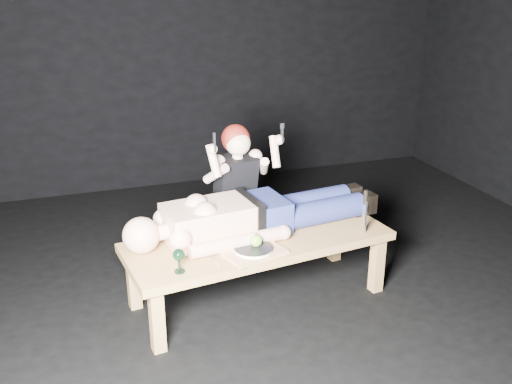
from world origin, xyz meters
TOP-DOWN VIEW (x-y plane):
  - ground at (0.00, 0.00)m, footprint 5.00×5.00m
  - back_wall at (0.00, 2.50)m, footprint 5.00×0.00m
  - table at (-0.28, 0.08)m, footprint 1.78×0.85m
  - lying_man at (-0.24, 0.21)m, footprint 1.96×0.81m
  - kneeling_woman at (-0.30, 0.62)m, footprint 0.68×0.75m
  - serving_tray at (-0.38, -0.12)m, footprint 0.41×0.35m
  - plate at (-0.38, -0.12)m, footprint 0.30×0.30m
  - apple at (-0.36, -0.11)m, footprint 0.08×0.08m
  - goblet at (-0.86, -0.20)m, footprint 0.08×0.08m
  - fork_flat at (-0.63, -0.14)m, footprint 0.02×0.18m
  - knife_flat at (-0.20, -0.10)m, footprint 0.07×0.18m
  - spoon_flat at (-0.30, -0.02)m, footprint 0.16×0.11m
  - carving_knife at (0.40, -0.07)m, footprint 0.04×0.05m

SIDE VIEW (x-z plane):
  - ground at x=0.00m, z-range 0.00..0.00m
  - table at x=-0.28m, z-range 0.00..0.45m
  - fork_flat at x=-0.63m, z-range 0.45..0.46m
  - knife_flat at x=-0.20m, z-range 0.45..0.46m
  - spoon_flat at x=-0.30m, z-range 0.45..0.46m
  - serving_tray at x=-0.38m, z-range 0.45..0.47m
  - plate at x=-0.38m, z-range 0.47..0.49m
  - goblet at x=-0.86m, z-range 0.45..0.60m
  - apple at x=-0.36m, z-range 0.49..0.57m
  - kneeling_woman at x=-0.30m, z-range 0.00..1.13m
  - lying_man at x=-0.24m, z-range 0.45..0.74m
  - carving_knife at x=0.40m, z-range 0.45..0.75m
  - back_wall at x=0.00m, z-range -1.00..4.00m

